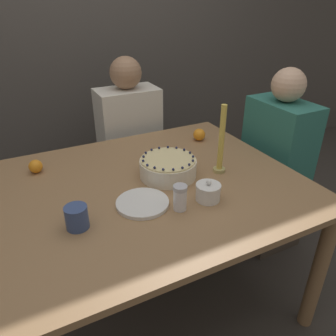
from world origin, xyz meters
The scene contains 13 objects.
ground_plane centered at (0.00, 0.00, 0.00)m, with size 12.00×12.00×0.00m, color #3D3833.
wall_behind centered at (0.00, 1.40, 1.30)m, with size 8.00×0.05×2.60m.
dining_table centered at (0.00, 0.00, 0.64)m, with size 1.37×1.15×0.74m.
cake centered at (0.10, 0.03, 0.78)m, with size 0.27×0.27×0.10m.
sugar_bowl centered at (0.16, -0.24, 0.77)m, with size 0.11×0.11×0.10m.
sugar_shaker centered at (0.02, -0.24, 0.79)m, with size 0.06×0.06×0.11m.
plate_stack centered at (-0.11, -0.15, 0.74)m, with size 0.22×0.22×0.02m.
candle centered at (0.34, -0.05, 0.88)m, with size 0.06×0.06×0.34m.
cup centered at (-0.38, -0.17, 0.78)m, with size 0.09×0.09×0.09m.
orange_fruit_0 centered at (0.46, 0.33, 0.77)m, with size 0.07×0.07×0.07m.
orange_fruit_1 centered at (-0.46, 0.35, 0.77)m, with size 0.07×0.07×0.07m.
person_man_blue_shirt centered at (0.18, 0.77, 0.51)m, with size 0.40×0.34×1.18m.
person_woman_floral centered at (0.88, 0.10, 0.50)m, with size 0.34×0.40×1.16m.
Camera 1 is at (-0.52, -1.20, 1.51)m, focal length 35.00 mm.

